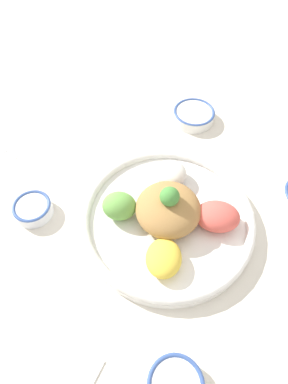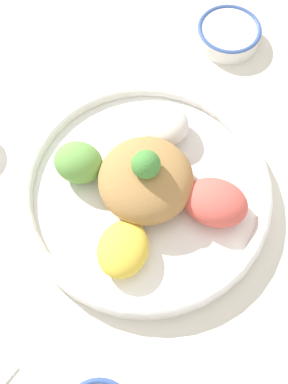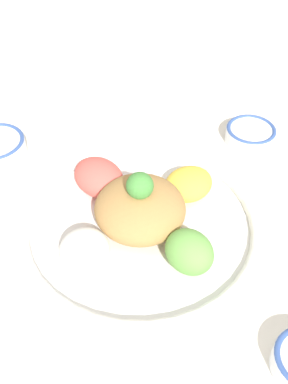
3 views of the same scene
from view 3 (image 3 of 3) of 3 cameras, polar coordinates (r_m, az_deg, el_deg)
name	(u,v)px [view 3 (image 3 of 3)]	position (r m, az deg, el deg)	size (l,w,h in m)	color
ground_plane	(137,239)	(0.70, -0.84, -5.99)	(2.40, 2.40, 0.00)	silver
salad_platter	(140,220)	(0.68, -0.54, -3.59)	(0.37, 0.37, 0.12)	white
rice_bowl_blue	(251,134)	(0.88, 13.42, 7.18)	(0.09, 0.09, 0.03)	white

